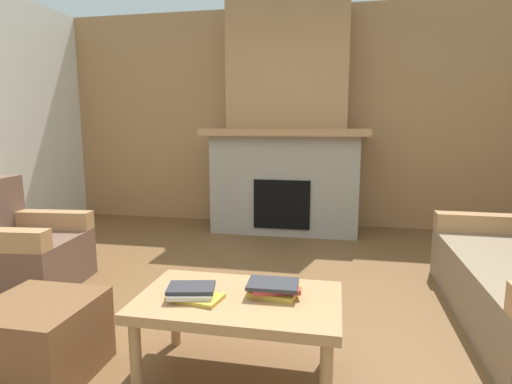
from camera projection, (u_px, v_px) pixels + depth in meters
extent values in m
plane|color=brown|center=(233.00, 331.00, 2.56)|extent=(9.00, 9.00, 0.00)
cube|color=#A87A4C|center=(290.00, 119.00, 5.25)|extent=(6.00, 0.12, 2.70)
cube|color=gray|center=(286.00, 183.00, 4.98)|extent=(1.70, 0.70, 1.15)
cube|color=black|center=(282.00, 204.00, 4.69)|extent=(0.64, 0.08, 0.56)
cube|color=#A87A4C|center=(286.00, 132.00, 4.83)|extent=(1.90, 0.82, 0.08)
cube|color=#A87A4C|center=(288.00, 65.00, 4.85)|extent=(1.40, 0.50, 1.47)
cube|color=tan|center=(490.00, 223.00, 3.36)|extent=(0.84, 0.17, 0.15)
cube|color=brown|center=(27.00, 263.00, 3.23)|extent=(0.84, 0.84, 0.40)
cube|color=tan|center=(47.00, 220.00, 3.50)|extent=(0.77, 0.22, 0.15)
cube|color=tan|center=(239.00, 302.00, 2.04)|extent=(1.00, 0.60, 0.05)
cylinder|color=tan|center=(136.00, 358.00, 1.93)|extent=(0.06, 0.06, 0.38)
cylinder|color=tan|center=(326.00, 381.00, 1.76)|extent=(0.06, 0.06, 0.38)
cylinder|color=tan|center=(175.00, 313.00, 2.39)|extent=(0.06, 0.06, 0.38)
cylinder|color=tan|center=(329.00, 327.00, 2.22)|extent=(0.06, 0.06, 0.38)
cube|color=brown|center=(40.00, 340.00, 2.08)|extent=(0.52, 0.52, 0.40)
cube|color=gold|center=(195.00, 297.00, 2.01)|extent=(0.28, 0.19, 0.02)
cube|color=beige|center=(191.00, 292.00, 2.02)|extent=(0.25, 0.23, 0.02)
cube|color=#2D2D33|center=(191.00, 288.00, 2.02)|extent=(0.25, 0.20, 0.02)
cube|color=gold|center=(274.00, 292.00, 2.06)|extent=(0.26, 0.21, 0.03)
cube|color=#B23833|center=(275.00, 287.00, 2.05)|extent=(0.27, 0.21, 0.02)
cube|color=#2D2D33|center=(273.00, 284.00, 2.04)|extent=(0.25, 0.19, 0.02)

